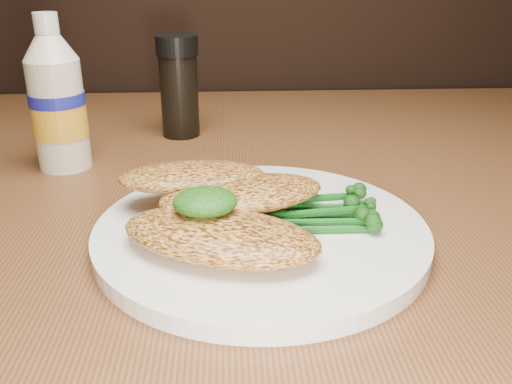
{
  "coord_description": "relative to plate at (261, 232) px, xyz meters",
  "views": [
    {
      "loc": [
        0.05,
        0.46,
        0.98
      ],
      "look_at": [
        0.07,
        0.9,
        0.79
      ],
      "focal_mm": 38.81,
      "sensor_mm": 36.0,
      "label": 1
    }
  ],
  "objects": [
    {
      "name": "chicken_back",
      "position": [
        -0.06,
        0.05,
        0.03
      ],
      "size": [
        0.14,
        0.08,
        0.02
      ],
      "primitive_type": "ellipsoid",
      "rotation": [
        0.0,
        0.0,
        0.07
      ],
      "color": "gold",
      "rests_on": "plate"
    },
    {
      "name": "chicken_mid",
      "position": [
        -0.02,
        0.02,
        0.03
      ],
      "size": [
        0.16,
        0.11,
        0.02
      ],
      "primitive_type": "ellipsoid",
      "rotation": [
        0.0,
        0.0,
        0.28
      ],
      "color": "gold",
      "rests_on": "plate"
    },
    {
      "name": "plate",
      "position": [
        0.0,
        0.0,
        0.0
      ],
      "size": [
        0.29,
        0.29,
        0.01
      ],
      "primitive_type": "cylinder",
      "color": "white",
      "rests_on": "dining_table"
    },
    {
      "name": "mayo_bottle",
      "position": [
        -0.22,
        0.19,
        0.08
      ],
      "size": [
        0.08,
        0.08,
        0.17
      ],
      "primitive_type": null,
      "rotation": [
        0.0,
        0.0,
        -0.4
      ],
      "color": "beige",
      "rests_on": "dining_table"
    },
    {
      "name": "chicken_front",
      "position": [
        -0.03,
        -0.04,
        0.02
      ],
      "size": [
        0.18,
        0.14,
        0.03
      ],
      "primitive_type": "ellipsoid",
      "rotation": [
        0.0,
        0.0,
        -0.39
      ],
      "color": "gold",
      "rests_on": "plate"
    },
    {
      "name": "broccolini_bundle",
      "position": [
        0.04,
        0.01,
        0.02
      ],
      "size": [
        0.15,
        0.12,
        0.02
      ],
      "primitive_type": null,
      "rotation": [
        0.0,
        0.0,
        0.09
      ],
      "color": "#135717",
      "rests_on": "plate"
    },
    {
      "name": "pepper_grinder",
      "position": [
        -0.09,
        0.31,
        0.06
      ],
      "size": [
        0.06,
        0.06,
        0.13
      ],
      "primitive_type": null,
      "rotation": [
        0.0,
        0.0,
        0.12
      ],
      "color": "black",
      "rests_on": "dining_table"
    },
    {
      "name": "pesto_front",
      "position": [
        -0.05,
        -0.02,
        0.04
      ],
      "size": [
        0.05,
        0.05,
        0.02
      ],
      "primitive_type": "ellipsoid",
      "rotation": [
        0.0,
        0.0,
        0.03
      ],
      "color": "#0A3207",
      "rests_on": "chicken_front"
    }
  ]
}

